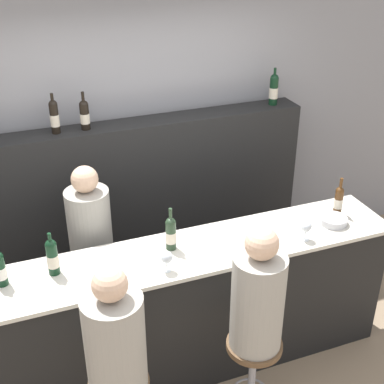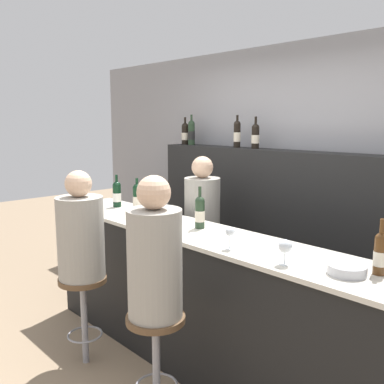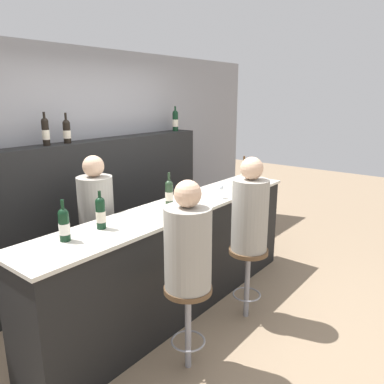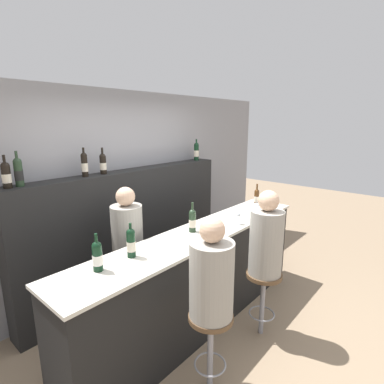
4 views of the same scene
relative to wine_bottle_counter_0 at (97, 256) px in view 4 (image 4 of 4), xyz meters
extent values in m
plane|color=#8C755B|center=(1.15, -0.34, -1.20)|extent=(16.00, 16.00, 0.00)
cube|color=gray|center=(1.15, 1.30, 0.10)|extent=(6.40, 0.05, 2.60)
cube|color=black|center=(1.15, -0.07, -0.67)|extent=(3.19, 0.53, 1.04)
cube|color=beige|center=(1.15, -0.07, -0.14)|extent=(3.23, 0.57, 0.03)
cube|color=black|center=(1.15, 1.07, -0.39)|extent=(3.03, 0.28, 1.61)
cylinder|color=black|center=(0.00, 0.00, -0.02)|extent=(0.08, 0.08, 0.20)
cylinder|color=white|center=(0.00, 0.00, -0.03)|extent=(0.08, 0.08, 0.08)
sphere|color=black|center=(0.00, 0.00, 0.08)|extent=(0.08, 0.08, 0.08)
cylinder|color=black|center=(0.00, 0.00, 0.14)|extent=(0.02, 0.02, 0.09)
cylinder|color=black|center=(0.32, 0.00, -0.01)|extent=(0.07, 0.07, 0.22)
cylinder|color=beige|center=(0.32, 0.00, -0.03)|extent=(0.08, 0.08, 0.09)
sphere|color=black|center=(0.32, 0.00, 0.09)|extent=(0.07, 0.07, 0.07)
cylinder|color=black|center=(0.32, 0.00, 0.15)|extent=(0.02, 0.02, 0.07)
cylinder|color=#233823|center=(1.13, 0.00, -0.02)|extent=(0.07, 0.07, 0.21)
cylinder|color=beige|center=(1.13, 0.00, -0.03)|extent=(0.08, 0.08, 0.08)
sphere|color=#233823|center=(1.13, 0.00, 0.08)|extent=(0.07, 0.07, 0.07)
cylinder|color=#233823|center=(1.13, 0.00, 0.15)|extent=(0.02, 0.02, 0.10)
cylinder|color=#4C2D14|center=(2.49, 0.00, -0.03)|extent=(0.06, 0.06, 0.19)
cylinder|color=beige|center=(2.49, 0.00, -0.04)|extent=(0.07, 0.07, 0.08)
sphere|color=#4C2D14|center=(2.49, 0.00, 0.07)|extent=(0.06, 0.06, 0.06)
cylinder|color=#4C2D14|center=(2.49, 0.00, 0.13)|extent=(0.02, 0.02, 0.09)
cylinder|color=black|center=(-0.22, 1.07, 0.52)|extent=(0.08, 0.08, 0.20)
cylinder|color=beige|center=(-0.22, 1.07, 0.51)|extent=(0.08, 0.08, 0.08)
sphere|color=black|center=(-0.22, 1.07, 0.62)|extent=(0.08, 0.08, 0.08)
cylinder|color=black|center=(-0.22, 1.07, 0.68)|extent=(0.02, 0.02, 0.09)
cylinder|color=#233823|center=(-0.11, 1.07, 0.53)|extent=(0.08, 0.08, 0.23)
cylinder|color=black|center=(-0.11, 1.07, 0.52)|extent=(0.08, 0.08, 0.09)
sphere|color=#233823|center=(-0.11, 1.07, 0.65)|extent=(0.08, 0.08, 0.08)
cylinder|color=#233823|center=(-0.11, 1.07, 0.71)|extent=(0.02, 0.02, 0.09)
cylinder|color=black|center=(0.56, 1.07, 0.53)|extent=(0.07, 0.07, 0.23)
cylinder|color=beige|center=(0.56, 1.07, 0.52)|extent=(0.07, 0.07, 0.09)
sphere|color=black|center=(0.56, 1.07, 0.65)|extent=(0.07, 0.07, 0.07)
cylinder|color=black|center=(0.56, 1.07, 0.70)|extent=(0.02, 0.02, 0.08)
cylinder|color=black|center=(0.79, 1.07, 0.52)|extent=(0.07, 0.07, 0.20)
cylinder|color=beige|center=(0.79, 1.07, 0.51)|extent=(0.08, 0.08, 0.08)
sphere|color=black|center=(0.79, 1.07, 0.62)|extent=(0.07, 0.07, 0.07)
cylinder|color=black|center=(0.79, 1.07, 0.68)|extent=(0.02, 0.02, 0.09)
cylinder|color=black|center=(2.46, 1.07, 0.54)|extent=(0.08, 0.08, 0.24)
cylinder|color=beige|center=(2.46, 1.07, 0.52)|extent=(0.08, 0.08, 0.09)
sphere|color=black|center=(2.46, 1.07, 0.65)|extent=(0.08, 0.08, 0.08)
cylinder|color=black|center=(2.46, 1.07, 0.71)|extent=(0.02, 0.02, 0.08)
cylinder|color=silver|center=(1.02, -0.23, -0.12)|extent=(0.06, 0.06, 0.00)
cylinder|color=silver|center=(1.02, -0.23, -0.09)|extent=(0.01, 0.01, 0.07)
sphere|color=silver|center=(1.02, -0.23, -0.02)|extent=(0.08, 0.08, 0.08)
cylinder|color=silver|center=(1.64, -0.23, -0.12)|extent=(0.06, 0.06, 0.00)
cylinder|color=silver|center=(1.64, -0.23, -0.08)|extent=(0.01, 0.01, 0.08)
sphere|color=silver|center=(1.64, -0.23, -0.01)|extent=(0.06, 0.06, 0.06)
cylinder|color=silver|center=(2.06, -0.23, -0.12)|extent=(0.07, 0.07, 0.00)
cylinder|color=silver|center=(2.06, -0.23, -0.09)|extent=(0.01, 0.01, 0.07)
sphere|color=silver|center=(2.06, -0.23, -0.02)|extent=(0.08, 0.08, 0.08)
cylinder|color=#B7B7BC|center=(2.37, -0.12, -0.10)|extent=(0.20, 0.20, 0.05)
cylinder|color=gray|center=(0.55, -0.69, -0.87)|extent=(0.05, 0.05, 0.66)
torus|color=gray|center=(0.55, -0.69, -0.96)|extent=(0.27, 0.27, 0.02)
cylinder|color=brown|center=(0.55, -0.69, -0.51)|extent=(0.37, 0.37, 0.04)
cylinder|color=gray|center=(0.55, -0.69, -0.18)|extent=(0.35, 0.35, 0.62)
sphere|color=#D8AD8C|center=(0.55, -0.69, 0.23)|extent=(0.20, 0.20, 0.20)
cylinder|color=gray|center=(1.45, -0.69, -0.87)|extent=(0.05, 0.05, 0.66)
torus|color=gray|center=(1.45, -0.69, -0.96)|extent=(0.27, 0.27, 0.02)
cylinder|color=brown|center=(1.45, -0.69, -0.51)|extent=(0.37, 0.37, 0.04)
cylinder|color=gray|center=(1.45, -0.69, -0.16)|extent=(0.33, 0.33, 0.66)
sphere|color=#D8AD8C|center=(1.45, -0.69, 0.27)|extent=(0.20, 0.20, 0.20)
cylinder|color=gray|center=(0.65, 0.49, -0.51)|extent=(0.33, 0.33, 1.37)
sphere|color=#D8AD8C|center=(0.65, 0.49, 0.27)|extent=(0.20, 0.20, 0.20)
camera|label=1|loc=(0.16, -2.95, 1.99)|focal=50.00mm
camera|label=2|loc=(3.39, -2.21, 0.68)|focal=40.00mm
camera|label=3|loc=(-1.41, -2.28, 0.90)|focal=35.00mm
camera|label=4|loc=(-1.14, -1.95, 1.01)|focal=28.00mm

